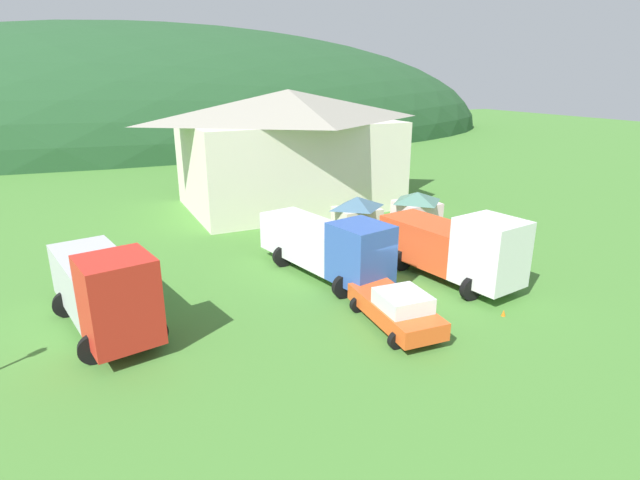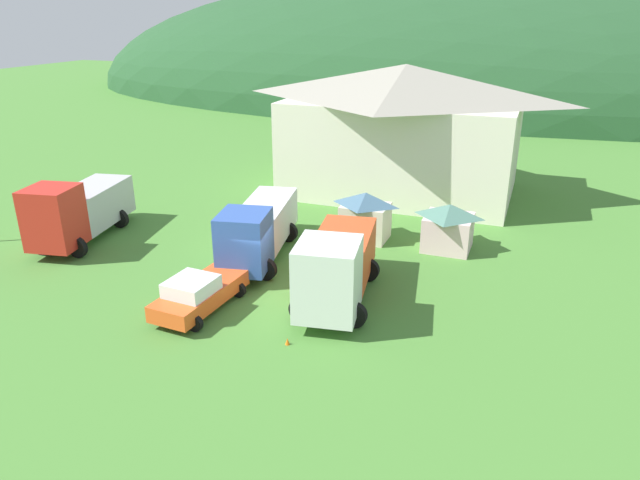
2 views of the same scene
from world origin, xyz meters
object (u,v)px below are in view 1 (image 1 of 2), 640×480
depot_building (289,147)px  play_shed_pink (417,210)px  traffic_cone_near_pickup (503,316)px  box_truck_blue (327,245)px  heavy_rig_white (456,246)px  play_shed_cream (357,218)px  crane_truck_red (104,288)px  service_pickup_orange (396,308)px

depot_building → play_shed_pink: (4.93, -9.71, -3.19)m
play_shed_pink → traffic_cone_near_pickup: (-4.14, -11.97, -1.30)m
box_truck_blue → depot_building: bearing=153.1°
heavy_rig_white → traffic_cone_near_pickup: (-0.60, -3.96, -1.82)m
play_shed_cream → crane_truck_red: 15.86m
service_pickup_orange → traffic_cone_near_pickup: bearing=79.5°
play_shed_pink → traffic_cone_near_pickup: 12.73m
play_shed_pink → depot_building: bearing=116.9°
box_truck_blue → heavy_rig_white: 6.25m
box_truck_blue → service_pickup_orange: size_ratio=1.74×
traffic_cone_near_pickup → box_truck_blue: bearing=123.7°
crane_truck_red → box_truck_blue: size_ratio=0.91×
play_shed_pink → box_truck_blue: box_truck_blue is taller
crane_truck_red → box_truck_blue: bearing=86.5°
crane_truck_red → service_pickup_orange: 11.49m
depot_building → heavy_rig_white: bearing=-85.5°
crane_truck_red → heavy_rig_white: (15.72, -1.85, -0.04)m
play_shed_pink → box_truck_blue: (-8.91, -4.80, 0.40)m
play_shed_pink → service_pickup_orange: size_ratio=0.54×
play_shed_pink → crane_truck_red: crane_truck_red is taller
heavy_rig_white → traffic_cone_near_pickup: bearing=-17.8°
service_pickup_orange → box_truck_blue: bearing=-175.1°
play_shed_cream → crane_truck_red: bearing=-157.8°
play_shed_cream → play_shed_pink: bearing=2.1°
crane_truck_red → box_truck_blue: 10.44m
crane_truck_red → service_pickup_orange: (10.47, -4.62, -1.03)m
traffic_cone_near_pickup → service_pickup_orange: bearing=165.7°
depot_building → play_shed_pink: size_ratio=6.09×
play_shed_cream → heavy_rig_white: heavy_rig_white is taller
play_shed_cream → traffic_cone_near_pickup: size_ratio=4.99×
crane_truck_red → traffic_cone_near_pickup: bearing=58.0°
depot_building → heavy_rig_white: 17.98m
depot_building → heavy_rig_white: depot_building is taller
play_shed_pink → heavy_rig_white: bearing=-113.8°
play_shed_pink → traffic_cone_near_pickup: play_shed_pink is taller
play_shed_cream → box_truck_blue: size_ratio=0.32×
depot_building → play_shed_pink: bearing=-63.1°
crane_truck_red → service_pickup_orange: crane_truck_red is taller
crane_truck_red → traffic_cone_near_pickup: size_ratio=14.28×
play_shed_cream → service_pickup_orange: play_shed_cream is taller
play_shed_pink → heavy_rig_white: size_ratio=0.34×
play_shed_cream → play_shed_pink: 4.58m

